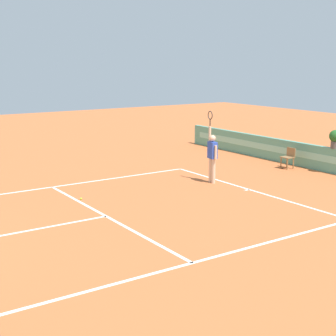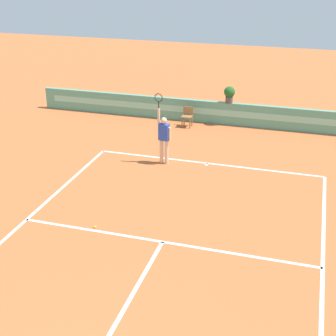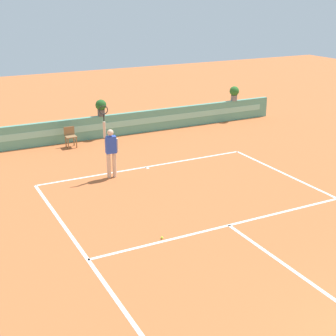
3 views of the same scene
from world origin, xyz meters
TOP-DOWN VIEW (x-y plane):
  - ground_plane at (0.00, 6.00)m, footprint 60.00×60.00m
  - court_lines at (0.00, 6.72)m, footprint 8.32×11.94m
  - back_wall_barrier at (0.00, 16.39)m, footprint 18.00×0.21m
  - ball_kid_chair at (-1.74, 15.66)m, footprint 0.44×0.44m
  - tennis_player at (-1.52, 11.47)m, footprint 0.62×0.27m
  - tennis_ball_near_baseline at (-2.02, 6.54)m, footprint 0.07×0.07m
  - potted_plant_far_right at (6.98, 16.39)m, footprint 0.48×0.48m
  - potted_plant_centre at (-0.07, 16.39)m, footprint 0.48×0.48m

SIDE VIEW (x-z plane):
  - ground_plane at x=0.00m, z-range 0.00..0.00m
  - court_lines at x=0.00m, z-range 0.00..0.01m
  - tennis_ball_near_baseline at x=-2.02m, z-range 0.00..0.07m
  - ball_kid_chair at x=-1.74m, z-range 0.05..0.90m
  - back_wall_barrier at x=0.00m, z-range 0.00..1.00m
  - tennis_player at x=-1.52m, z-range -0.24..2.34m
  - potted_plant_far_right at x=6.98m, z-range 1.05..1.78m
  - potted_plant_centre at x=-0.07m, z-range 1.05..1.78m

